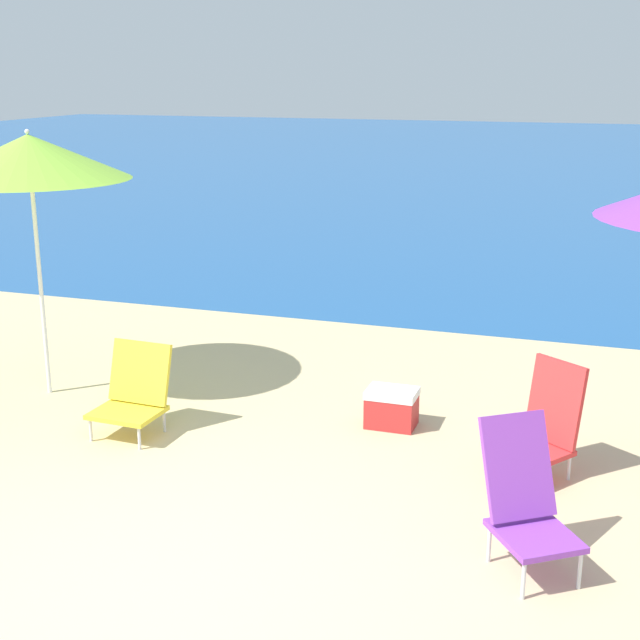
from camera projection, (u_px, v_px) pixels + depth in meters
name	position (u px, v px, depth m)	size (l,w,h in m)	color
ground_plane	(163.00, 588.00, 4.94)	(60.00, 60.00, 0.00)	#D1BA89
sea_water	(547.00, 159.00, 28.14)	(60.00, 40.00, 0.01)	#1E5699
beach_umbrella_lime	(29.00, 157.00, 7.36)	(1.67, 1.67, 2.30)	white
beach_chair_red	(544.00, 424.00, 6.24)	(0.65, 0.68, 0.82)	silver
beach_chair_yellow	(134.00, 392.00, 6.98)	(0.53, 0.54, 0.70)	silver
beach_chair_purple	(525.00, 498.00, 5.08)	(0.68, 0.72, 0.86)	silver
cooler_box	(392.00, 408.00, 7.14)	(0.40, 0.30, 0.31)	#B72828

